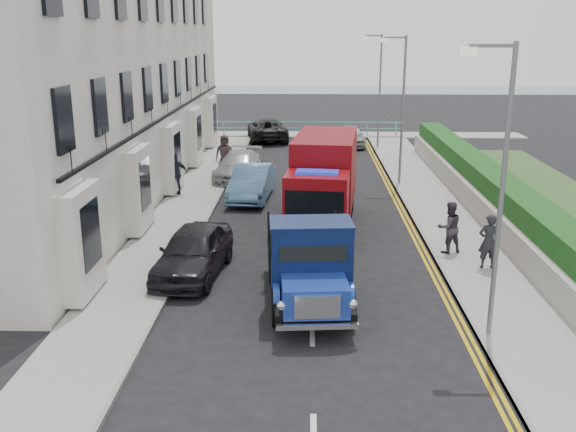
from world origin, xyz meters
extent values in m
plane|color=black|center=(0.00, 0.00, 0.00)|extent=(120.00, 120.00, 0.00)
cube|color=gray|center=(-5.20, 9.00, 0.06)|extent=(2.40, 38.00, 0.12)
cube|color=gray|center=(5.30, 9.00, 0.06)|extent=(2.60, 38.00, 0.12)
cube|color=gray|center=(0.00, 29.00, 0.06)|extent=(30.00, 2.50, 0.12)
plane|color=#4E636B|center=(0.00, 60.00, 0.00)|extent=(120.00, 120.00, 0.00)
cube|color=silver|center=(-9.50, 13.00, 7.00)|extent=(6.00, 30.00, 14.00)
cube|color=black|center=(-6.35, 13.00, 3.60)|extent=(0.12, 28.00, 0.10)
cube|color=#B2AD9E|center=(6.60, 9.00, 0.55)|extent=(0.30, 28.00, 1.00)
cube|color=#154014|center=(7.30, 9.00, 0.95)|extent=(1.20, 28.00, 1.70)
cube|color=#59B2A5|center=(0.00, 28.20, 1.08)|extent=(13.00, 0.08, 0.06)
cube|color=#59B2A5|center=(0.00, 28.20, 0.65)|extent=(13.00, 0.06, 0.05)
cylinder|color=slate|center=(4.30, -2.00, 3.50)|extent=(0.12, 0.12, 7.00)
cube|color=slate|center=(3.80, -2.00, 6.90)|extent=(1.00, 0.08, 0.08)
cube|color=beige|center=(3.30, -2.00, 6.78)|extent=(0.35, 0.18, 0.18)
cylinder|color=slate|center=(4.30, 14.00, 3.50)|extent=(0.12, 0.12, 7.00)
cube|color=slate|center=(3.80, 14.00, 6.90)|extent=(1.00, 0.08, 0.08)
cube|color=beige|center=(3.30, 14.00, 6.78)|extent=(0.35, 0.18, 0.18)
cylinder|color=slate|center=(4.30, 24.00, 3.50)|extent=(0.12, 0.12, 7.00)
cube|color=slate|center=(3.80, 24.00, 6.90)|extent=(1.00, 0.08, 0.08)
cube|color=beige|center=(3.30, 24.00, 6.78)|extent=(0.35, 0.18, 0.18)
cylinder|color=black|center=(-0.89, -1.50, 0.49)|extent=(0.35, 1.01, 0.99)
cylinder|color=black|center=(0.92, -1.35, 0.49)|extent=(0.35, 1.01, 0.99)
cylinder|color=black|center=(-1.12, 1.37, 0.49)|extent=(0.35, 1.01, 0.99)
cylinder|color=black|center=(0.68, 1.52, 0.49)|extent=(0.35, 1.01, 0.99)
cube|color=black|center=(-0.10, 0.01, 0.64)|extent=(2.35, 5.08, 0.19)
cube|color=#1E3CA5|center=(0.05, -1.89, 1.01)|extent=(1.70, 1.46, 0.74)
cube|color=silver|center=(0.11, -2.57, 1.01)|extent=(1.08, 0.17, 0.57)
cube|color=#0D1B4A|center=(-0.05, -0.71, 1.59)|extent=(2.15, 1.40, 1.80)
cube|color=black|center=(-0.20, 1.24, 0.87)|extent=(2.39, 3.05, 0.12)
cylinder|color=black|center=(-0.75, 4.90, 0.49)|extent=(0.39, 1.00, 0.98)
cylinder|color=black|center=(1.10, 4.69, 0.49)|extent=(0.39, 1.00, 0.98)
cylinder|color=black|center=(-0.44, 7.63, 0.49)|extent=(0.39, 1.00, 0.98)
cylinder|color=black|center=(1.41, 7.42, 0.49)|extent=(0.39, 1.00, 0.98)
cylinder|color=black|center=(-0.22, 9.57, 0.49)|extent=(0.39, 1.00, 0.98)
cylinder|color=black|center=(1.63, 9.37, 0.49)|extent=(0.39, 1.00, 0.98)
cube|color=black|center=(0.44, 7.09, 0.67)|extent=(2.72, 6.40, 0.22)
cube|color=maroon|center=(0.18, 4.79, 1.60)|extent=(2.31, 1.91, 1.95)
cube|color=black|center=(0.09, 3.98, 1.69)|extent=(1.95, 0.29, 0.98)
cube|color=maroon|center=(0.55, 8.06, 2.04)|extent=(2.72, 4.84, 2.66)
imported|color=black|center=(-3.60, 1.96, 0.75)|extent=(2.25, 4.57, 1.50)
imported|color=teal|center=(-2.60, 11.22, 0.74)|extent=(1.90, 4.60, 1.48)
imported|color=#A4A4A8|center=(-3.60, 15.05, 0.68)|extent=(2.37, 4.87, 1.37)
imported|color=black|center=(-2.88, 27.00, 0.74)|extent=(3.20, 5.65, 1.49)
imported|color=#9A9B9E|center=(2.65, 24.88, 0.66)|extent=(1.78, 3.97, 1.33)
imported|color=black|center=(5.44, 2.50, 0.98)|extent=(0.65, 0.44, 1.73)
imported|color=#38323D|center=(4.53, 3.92, 0.99)|extent=(1.00, 0.88, 1.74)
imported|color=#1D2334|center=(-6.00, 11.36, 1.08)|extent=(1.20, 0.97, 1.91)
imported|color=#362827|center=(-4.40, 16.00, 1.11)|extent=(1.07, 0.80, 1.97)
camera|label=1|loc=(-0.16, -16.36, 7.22)|focal=40.00mm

